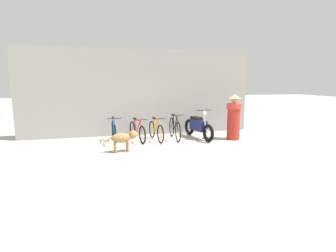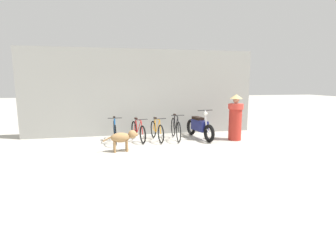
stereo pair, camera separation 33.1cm
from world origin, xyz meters
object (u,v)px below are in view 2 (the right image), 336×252
object	(u,v)px
bicycle_2	(157,131)
stray_dog	(123,137)
bicycle_0	(115,132)
motorcycle	(200,127)
bicycle_3	(176,129)
person_in_robes	(235,117)
bicycle_1	(138,131)

from	to	relation	value
bicycle_2	stray_dog	bearing A→B (deg)	-50.59
bicycle_2	stray_dog	world-z (taller)	bicycle_2
bicycle_0	motorcycle	world-z (taller)	motorcycle
bicycle_2	bicycle_3	size ratio (longest dim) A/B	0.92
bicycle_3	bicycle_0	bearing A→B (deg)	-86.75
bicycle_2	person_in_robes	world-z (taller)	person_in_robes
bicycle_0	person_in_robes	bearing A→B (deg)	81.29
bicycle_1	bicycle_2	xyz separation A→B (m)	(0.66, -0.13, 0.01)
bicycle_2	motorcycle	xyz separation A→B (m)	(1.59, -0.01, 0.09)
bicycle_2	motorcycle	world-z (taller)	motorcycle
bicycle_2	stray_dog	size ratio (longest dim) A/B	1.50
bicycle_0	stray_dog	bearing A→B (deg)	8.49
bicycle_1	bicycle_2	bearing A→B (deg)	67.56
motorcycle	person_in_robes	size ratio (longest dim) A/B	1.21
motorcycle	person_in_robes	distance (m)	1.32
motorcycle	stray_dog	xyz separation A→B (m)	(-2.83, -1.29, -0.00)
bicycle_3	motorcycle	xyz separation A→B (m)	(0.90, -0.04, 0.04)
bicycle_1	motorcycle	world-z (taller)	motorcycle
bicycle_1	bicycle_3	xyz separation A→B (m)	(1.35, -0.10, 0.05)
bicycle_0	person_in_robes	size ratio (longest dim) A/B	1.03
bicycle_1	bicycle_3	distance (m)	1.36
bicycle_2	bicycle_3	distance (m)	0.70
bicycle_1	bicycle_2	size ratio (longest dim) A/B	1.06
bicycle_1	person_in_robes	distance (m)	3.50
bicycle_2	bicycle_1	bearing A→B (deg)	-108.26
motorcycle	bicycle_2	bearing A→B (deg)	-100.60
bicycle_2	stray_dog	xyz separation A→B (m)	(-1.23, -1.30, 0.08)
bicycle_3	person_in_robes	world-z (taller)	person_in_robes
bicycle_0	stray_dog	world-z (taller)	bicycle_0
bicycle_1	bicycle_2	distance (m)	0.67
bicycle_0	motorcycle	xyz separation A→B (m)	(3.06, -0.00, 0.06)
stray_dog	bicycle_2	bearing A→B (deg)	42.33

